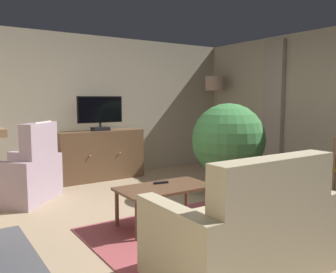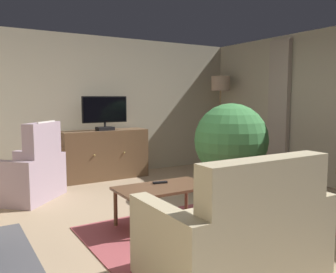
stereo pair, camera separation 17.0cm
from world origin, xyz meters
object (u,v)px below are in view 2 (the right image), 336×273
(coffee_table, at_px, (163,191))
(tv_remote, at_px, (160,182))
(television, at_px, (105,112))
(floor_lamp, at_px, (220,92))
(tv_cabinet, at_px, (105,156))
(armchair_facing_sofa, at_px, (27,176))
(potted_plant_tall_palm_by_window, at_px, (231,141))
(sofa_floral, at_px, (237,236))

(coffee_table, bearing_deg, tv_remote, 72.76)
(tv_remote, bearing_deg, coffee_table, -95.68)
(television, distance_m, floor_lamp, 2.56)
(tv_cabinet, relative_size, tv_remote, 9.07)
(floor_lamp, bearing_deg, tv_remote, -140.69)
(coffee_table, bearing_deg, tv_cabinet, 83.25)
(tv_cabinet, height_order, armchair_facing_sofa, armchair_facing_sofa)
(tv_cabinet, xyz_separation_m, coffee_table, (-0.31, -2.60, -0.01))
(tv_remote, relative_size, armchair_facing_sofa, 0.13)
(tv_cabinet, bearing_deg, armchair_facing_sofa, -154.68)
(coffee_table, bearing_deg, potted_plant_tall_palm_by_window, 20.40)
(floor_lamp, bearing_deg, tv_cabinet, 176.07)
(potted_plant_tall_palm_by_window, bearing_deg, armchair_facing_sofa, 152.72)
(sofa_floral, bearing_deg, tv_cabinet, 84.44)
(armchair_facing_sofa, bearing_deg, tv_cabinet, 25.32)
(television, height_order, floor_lamp, floor_lamp)
(tv_remote, bearing_deg, floor_lamp, 50.88)
(television, distance_m, coffee_table, 2.68)
(tv_cabinet, xyz_separation_m, television, (-0.00, -0.05, 0.79))
(tv_remote, relative_size, sofa_floral, 0.12)
(tv_cabinet, bearing_deg, potted_plant_tall_palm_by_window, -59.75)
(tv_cabinet, height_order, sofa_floral, sofa_floral)
(television, xyz_separation_m, floor_lamp, (2.53, -0.12, 0.38))
(coffee_table, relative_size, tv_remote, 6.29)
(television, distance_m, sofa_floral, 3.98)
(tv_cabinet, distance_m, television, 0.79)
(television, bearing_deg, tv_cabinet, 90.00)
(sofa_floral, distance_m, potted_plant_tall_palm_by_window, 2.49)
(armchair_facing_sofa, bearing_deg, sofa_floral, -71.84)
(coffee_table, relative_size, armchair_facing_sofa, 0.85)
(floor_lamp, bearing_deg, coffee_table, -139.46)
(tv_remote, distance_m, potted_plant_tall_palm_by_window, 1.55)
(tv_remote, height_order, potted_plant_tall_palm_by_window, potted_plant_tall_palm_by_window)
(tv_cabinet, bearing_deg, tv_remote, -96.13)
(tv_remote, bearing_deg, television, 95.30)
(coffee_table, bearing_deg, television, 83.11)
(sofa_floral, height_order, potted_plant_tall_palm_by_window, potted_plant_tall_palm_by_window)
(tv_cabinet, height_order, floor_lamp, floor_lamp)
(tv_remote, height_order, armchair_facing_sofa, armchair_facing_sofa)
(potted_plant_tall_palm_by_window, bearing_deg, floor_lamp, 54.41)
(potted_plant_tall_palm_by_window, bearing_deg, tv_cabinet, 120.25)
(coffee_table, xyz_separation_m, armchair_facing_sofa, (-1.14, 1.92, -0.06))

